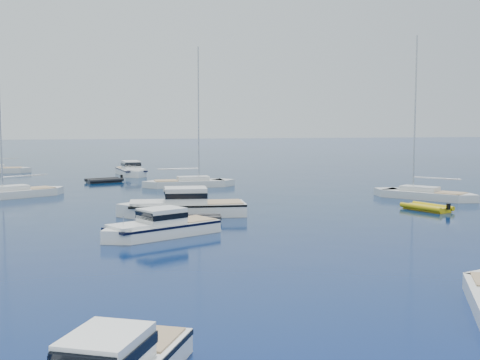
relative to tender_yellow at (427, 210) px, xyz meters
name	(u,v)px	position (x,y,z in m)	size (l,w,h in m)	color
ground	(382,268)	(-10.99, -17.10, 0.00)	(400.00, 400.00, 0.00)	navy
motor_cruiser_left	(160,236)	(-20.58, -7.01, 0.00)	(2.48, 8.11, 2.13)	white
motor_cruiser_centre	(183,216)	(-18.44, 0.85, 0.00)	(3.02, 9.86, 2.59)	silver
motor_cruiser_horizon	(131,175)	(-21.47, 35.00, 0.00)	(2.63, 8.60, 2.26)	white
sailboat_mid_r	(424,199)	(3.14, 6.66, 0.00)	(2.59, 9.95, 14.63)	silver
sailboat_mid_l	(14,197)	(-32.11, 14.36, 0.00)	(2.59, 9.97, 14.66)	silver
sailboat_centre	(189,187)	(-15.87, 20.30, 0.00)	(2.61, 10.02, 14.73)	silver
tender_yellow	(427,210)	(0.00, 0.00, 0.00)	(2.15, 3.98, 0.95)	gold
tender_grey_near	(202,222)	(-17.48, -2.16, 0.00)	(1.60, 2.76, 0.95)	black
tender_grey_far	(104,182)	(-24.56, 26.54, 0.00)	(2.20, 4.09, 0.95)	black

